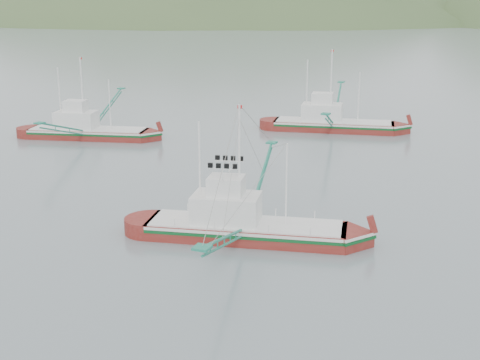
% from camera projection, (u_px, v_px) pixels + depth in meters
% --- Properties ---
extents(ground, '(1200.00, 1200.00, 0.00)m').
position_uv_depth(ground, '(205.00, 250.00, 43.63)').
color(ground, slate).
rests_on(ground, ground).
extents(main_boat, '(14.03, 24.32, 9.96)m').
position_uv_depth(main_boat, '(243.00, 214.00, 45.18)').
color(main_boat, maroon).
rests_on(main_boat, ground).
extents(bg_boat_far, '(14.89, 25.91, 10.59)m').
position_uv_depth(bg_boat_far, '(332.00, 116.00, 81.16)').
color(bg_boat_far, maroon).
rests_on(bg_boat_far, ground).
extents(bg_boat_left, '(14.19, 24.45, 10.06)m').
position_uv_depth(bg_boat_left, '(87.00, 123.00, 76.92)').
color(bg_boat_left, maroon).
rests_on(bg_boat_left, ground).
extents(headland_left, '(448.00, 308.00, 210.00)m').
position_uv_depth(headland_left, '(189.00, 20.00, 430.16)').
color(headland_left, '#3F582D').
rests_on(headland_left, ground).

